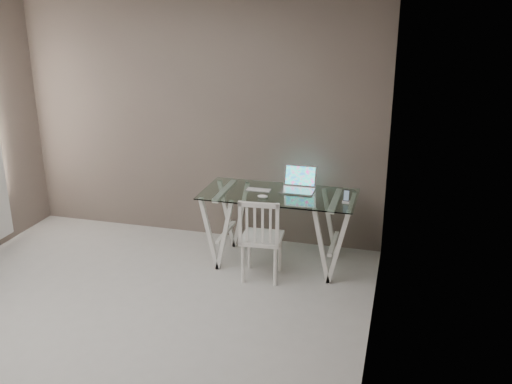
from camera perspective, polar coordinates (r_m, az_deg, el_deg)
room at (r=4.16m, az=-17.59°, el=6.36°), size 4.50×4.52×2.71m
desk at (r=5.67m, az=2.26°, el=-3.63°), size 1.50×0.70×0.75m
chair at (r=5.31m, az=0.47°, el=-4.40°), size 0.41×0.41×0.83m
laptop at (r=5.65m, az=4.28°, el=0.77°), size 0.32×0.29×0.22m
keyboard at (r=5.63m, az=0.23°, el=0.21°), size 0.25×0.11×0.01m
mouse at (r=5.41m, az=0.67°, el=-0.44°), size 0.10×0.06×0.03m
phone_dock at (r=5.35m, az=9.00°, el=-0.71°), size 0.07×0.07×0.12m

